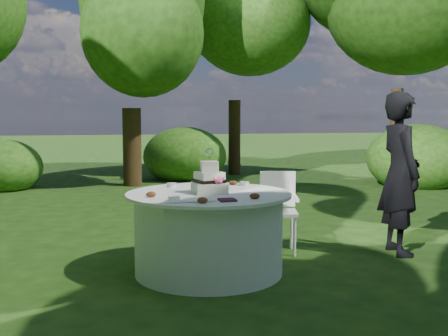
% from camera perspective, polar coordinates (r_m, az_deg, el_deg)
% --- Properties ---
extents(ground, '(80.00, 80.00, 0.00)m').
position_cam_1_polar(ground, '(5.12, -1.66, -11.26)').
color(ground, '#16380F').
rests_on(ground, ground).
extents(napkins, '(0.14, 0.14, 0.02)m').
position_cam_1_polar(napkins, '(4.45, 0.37, -3.50)').
color(napkins, '#401B31').
rests_on(napkins, table).
extents(feather_plume, '(0.48, 0.07, 0.01)m').
position_cam_1_polar(feather_plume, '(4.40, -3.86, -3.66)').
color(feather_plume, white).
rests_on(feather_plume, table).
extents(guest, '(0.51, 0.69, 1.75)m').
position_cam_1_polar(guest, '(5.95, 18.61, -0.55)').
color(guest, black).
rests_on(guest, ground).
extents(table, '(1.56, 1.56, 0.77)m').
position_cam_1_polar(table, '(5.02, -1.67, -7.01)').
color(table, silver).
rests_on(table, ground).
extents(cake, '(0.30, 0.31, 0.42)m').
position_cam_1_polar(cake, '(4.91, -1.58, -1.43)').
color(cake, silver).
rests_on(cake, table).
extents(chair, '(0.49, 0.49, 0.88)m').
position_cam_1_polar(chair, '(5.83, 5.91, -4.00)').
color(chair, white).
rests_on(chair, ground).
extents(votives, '(0.96, 0.98, 0.04)m').
position_cam_1_polar(votives, '(5.09, -2.83, -2.23)').
color(votives, white).
rests_on(votives, table).
extents(petal_cups, '(1.02, 1.16, 0.05)m').
position_cam_1_polar(petal_cups, '(4.77, -1.40, -2.70)').
color(petal_cups, '#562D16').
rests_on(petal_cups, table).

